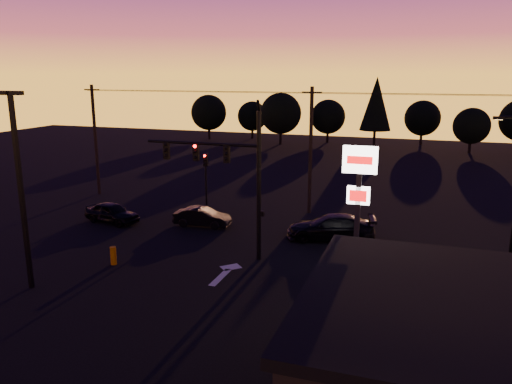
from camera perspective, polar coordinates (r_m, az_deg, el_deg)
ground at (r=24.54m, az=-6.09°, el=-10.39°), size 120.00×120.00×0.00m
lane_arrow at (r=25.75m, az=-3.50°, el=-9.14°), size 1.20×3.10×0.01m
traffic_signal_mast at (r=26.63m, az=-2.94°, el=2.71°), size 6.79×0.52×8.58m
secondary_signal at (r=35.69m, az=-5.76°, el=2.01°), size 0.30×0.31×4.35m
parking_lot_light at (r=24.78m, az=-25.41°, el=1.40°), size 1.25×0.30×9.14m
pylon_sign at (r=22.51m, az=11.65°, el=0.40°), size 1.50×0.28×6.80m
utility_pole_0 at (r=43.15m, az=-17.87°, el=5.73°), size 1.40×0.26×9.00m
utility_pole_1 at (r=35.53m, az=6.25°, el=4.78°), size 1.40×0.26×9.00m
power_wires at (r=35.16m, az=6.42°, el=11.20°), size 36.00×1.22×0.07m
bollard at (r=27.62m, az=-15.99°, el=-7.00°), size 0.32×0.32×0.97m
tree_0 at (r=77.31m, az=-5.42°, el=9.03°), size 5.36×5.36×6.74m
tree_1 at (r=77.92m, az=-0.42°, el=8.66°), size 4.54×4.54×5.71m
tree_2 at (r=71.28m, az=2.84°, el=8.96°), size 5.77×5.78×7.26m
tree_3 at (r=73.83m, az=8.24°, el=8.51°), size 4.95×4.95×6.22m
tree_4 at (r=69.73m, az=13.57°, el=9.79°), size 4.18×4.18×9.50m
tree_5 at (r=74.55m, az=18.49°, el=8.01°), size 4.95×4.95×6.22m
tree_6 at (r=68.81m, az=23.42°, el=6.94°), size 4.54×4.54×5.71m
car_left at (r=35.20m, az=-16.15°, el=-2.28°), size 4.21×2.33×1.36m
car_mid at (r=33.20m, az=-6.16°, el=-2.85°), size 3.85×1.57×1.24m
car_right at (r=30.68m, az=8.54°, el=-4.01°), size 5.63×3.23×1.54m
suv_parked at (r=20.78m, az=15.59°, el=-13.37°), size 4.41×5.36×1.36m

